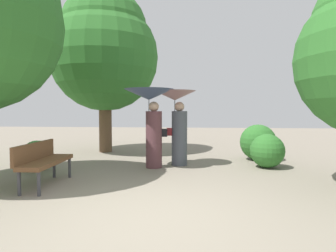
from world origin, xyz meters
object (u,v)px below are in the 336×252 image
object	(u,v)px
person_right	(177,114)
tree_near_left	(104,49)
park_bench	(43,159)
person_left	(151,111)

from	to	relation	value
person_right	tree_near_left	size ratio (longest dim) A/B	0.35
park_bench	tree_near_left	xyz separation A→B (m)	(-0.17, 4.49, 3.04)
person_left	tree_near_left	size ratio (longest dim) A/B	0.35
person_left	park_bench	world-z (taller)	person_left
person_left	tree_near_left	distance (m)	3.88
park_bench	person_right	bearing A→B (deg)	-49.53
person_right	tree_near_left	distance (m)	4.07
person_left	tree_near_left	world-z (taller)	tree_near_left
person_left	person_right	bearing A→B (deg)	-66.21
park_bench	tree_near_left	distance (m)	5.42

